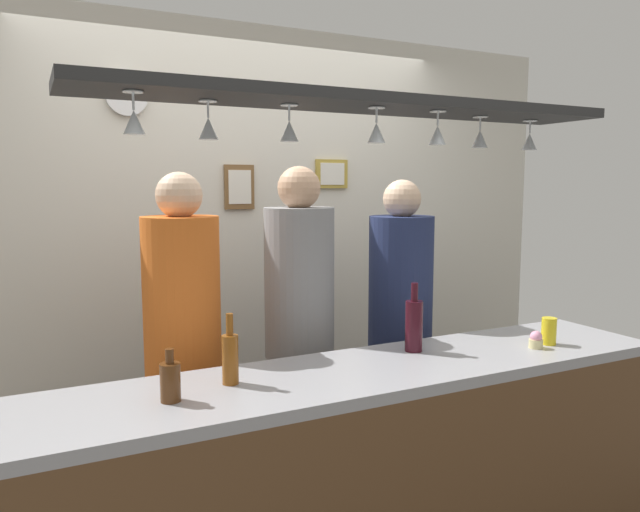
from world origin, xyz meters
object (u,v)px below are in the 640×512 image
(person_right_navy_shirt, at_px, (400,307))
(picture_frame_upper_small, at_px, (332,174))
(person_left_orange_shirt, at_px, (183,326))
(bottle_beer_amber_tall, at_px, (230,357))
(bottle_beer_brown_stubby, at_px, (170,381))
(bottle_wine_dark_red, at_px, (414,324))
(picture_frame_crest, at_px, (239,187))
(wall_clock, at_px, (127,95))
(drink_can, at_px, (549,331))
(person_middle_grey_shirt, at_px, (299,310))
(cupcake, at_px, (536,340))

(person_right_navy_shirt, xyz_separation_m, picture_frame_upper_small, (-0.02, 0.77, 0.71))
(person_left_orange_shirt, relative_size, bottle_beer_amber_tall, 6.64)
(bottle_beer_brown_stubby, bearing_deg, person_left_orange_shirt, 73.28)
(bottle_beer_amber_tall, xyz_separation_m, bottle_wine_dark_red, (0.84, 0.06, 0.02))
(person_left_orange_shirt, distance_m, picture_frame_crest, 1.12)
(bottle_wine_dark_red, height_order, bottle_beer_brown_stubby, bottle_wine_dark_red)
(picture_frame_crest, bearing_deg, person_right_navy_shirt, -50.64)
(bottle_beer_amber_tall, bearing_deg, person_right_navy_shirt, 27.28)
(picture_frame_upper_small, bearing_deg, wall_clock, -179.71)
(bottle_beer_amber_tall, xyz_separation_m, drink_can, (1.46, -0.12, -0.04))
(person_right_navy_shirt, relative_size, drink_can, 13.90)
(picture_frame_crest, distance_m, wall_clock, 0.79)
(drink_can, bearing_deg, person_right_navy_shirt, 115.14)
(person_middle_grey_shirt, bearing_deg, person_right_navy_shirt, -0.00)
(bottle_beer_brown_stubby, height_order, wall_clock, wall_clock)
(drink_can, bearing_deg, bottle_beer_amber_tall, 175.21)
(person_middle_grey_shirt, height_order, bottle_beer_amber_tall, person_middle_grey_shirt)
(person_middle_grey_shirt, xyz_separation_m, bottle_beer_amber_tall, (-0.54, -0.58, -0.01))
(person_right_navy_shirt, distance_m, bottle_beer_brown_stubby, 1.51)
(bottle_beer_amber_tall, height_order, picture_frame_upper_small, picture_frame_upper_small)
(person_left_orange_shirt, bearing_deg, bottle_beer_brown_stubby, -106.72)
(drink_can, height_order, cupcake, drink_can)
(person_left_orange_shirt, height_order, bottle_beer_brown_stubby, person_left_orange_shirt)
(picture_frame_upper_small, bearing_deg, bottle_wine_dark_red, -101.62)
(person_right_navy_shirt, relative_size, bottle_wine_dark_red, 5.65)
(person_left_orange_shirt, distance_m, drink_can, 1.65)
(bottle_beer_brown_stubby, distance_m, drink_can, 1.69)
(bottle_wine_dark_red, height_order, picture_frame_upper_small, picture_frame_upper_small)
(picture_frame_crest, bearing_deg, cupcake, -60.08)
(drink_can, bearing_deg, bottle_wine_dark_red, 163.48)
(drink_can, xyz_separation_m, wall_clock, (-1.58, 1.46, 1.13))
(person_left_orange_shirt, xyz_separation_m, bottle_beer_amber_tall, (0.03, -0.58, 0.01))
(wall_clock, bearing_deg, person_middle_grey_shirt, -49.04)
(person_middle_grey_shirt, bearing_deg, wall_clock, 130.96)
(bottle_wine_dark_red, relative_size, wall_clock, 1.36)
(bottle_beer_amber_tall, distance_m, picture_frame_crest, 1.56)
(person_right_navy_shirt, distance_m, cupcake, 0.76)
(person_middle_grey_shirt, height_order, bottle_wine_dark_red, person_middle_grey_shirt)
(person_right_navy_shirt, xyz_separation_m, cupcake, (0.23, -0.72, -0.04))
(cupcake, relative_size, wall_clock, 0.35)
(person_right_navy_shirt, bearing_deg, picture_frame_upper_small, 91.23)
(bottle_beer_amber_tall, xyz_separation_m, picture_frame_crest, (0.50, 1.35, 0.60))
(drink_can, bearing_deg, bottle_beer_brown_stubby, 178.61)
(bottle_wine_dark_red, bearing_deg, picture_frame_crest, 105.09)
(person_right_navy_shirt, bearing_deg, bottle_beer_amber_tall, -152.72)
(picture_frame_upper_small, bearing_deg, picture_frame_crest, 180.00)
(person_left_orange_shirt, distance_m, person_right_navy_shirt, 1.16)
(cupcake, relative_size, picture_frame_upper_small, 0.35)
(wall_clock, bearing_deg, picture_frame_crest, 0.58)
(person_right_navy_shirt, distance_m, bottle_beer_amber_tall, 1.27)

